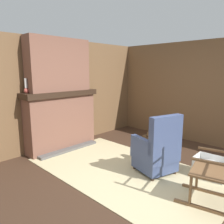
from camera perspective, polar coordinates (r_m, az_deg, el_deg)
ground_plane at (r=3.50m, az=9.22°, el=-18.15°), size 14.00×14.00×0.00m
wood_panel_wall_left at (r=4.93m, az=-14.81°, el=4.54°), size 0.06×5.50×2.35m
wood_panel_wall_back at (r=5.32m, az=25.35°, el=4.38°), size 5.50×0.09×2.35m
fireplace_hearth at (r=4.82m, az=-13.07°, el=-2.14°), size 0.59×1.64×1.26m
chimney_breast at (r=4.71m, az=-13.77°, el=11.87°), size 0.33×1.35×1.07m
area_rug at (r=3.86m, az=3.38°, el=-15.02°), size 3.26×1.87×0.01m
armchair at (r=3.72m, az=11.64°, el=-10.14°), size 0.74×0.73×1.01m
rocking_chair at (r=3.11m, az=25.59°, el=-13.88°), size 0.89×0.65×1.34m
firewood_stack at (r=5.40m, az=10.89°, el=-6.34°), size 0.48×0.38×0.28m
laundry_basket at (r=3.92m, az=24.32°, el=-13.03°), size 0.49×0.36×0.33m
oil_lamp_vase at (r=4.42m, az=-21.52°, el=5.85°), size 0.09×0.09×0.28m
storage_case at (r=4.82m, az=-12.58°, el=6.43°), size 0.16×0.25×0.15m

